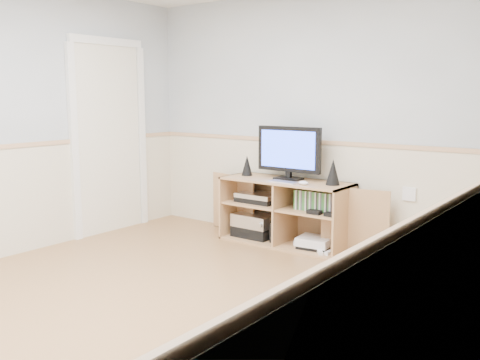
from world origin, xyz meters
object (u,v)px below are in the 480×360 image
media_cabinet (288,211)px  game_consoles (314,243)px  keyboard (283,182)px  monitor (289,151)px

media_cabinet → game_consoles: bearing=-11.7°
media_cabinet → keyboard: keyboard is taller
keyboard → media_cabinet: bearing=108.2°
monitor → game_consoles: size_ratio=1.53×
media_cabinet → keyboard: size_ratio=7.07×
media_cabinet → keyboard: 0.38m
media_cabinet → monitor: bearing=-90.0°
monitor → media_cabinet: bearing=90.0°
keyboard → game_consoles: 0.66m
media_cabinet → keyboard: bearing=-72.9°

